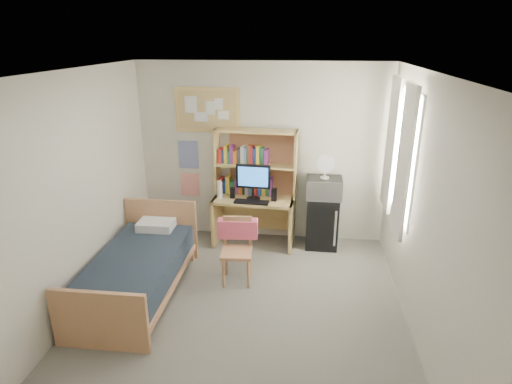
# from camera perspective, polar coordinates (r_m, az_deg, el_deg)

# --- Properties ---
(floor) EXTENTS (3.60, 4.20, 0.02)m
(floor) POSITION_cam_1_polar(r_m,az_deg,el_deg) (4.92, -2.00, -16.32)
(floor) COLOR slate
(floor) RESTS_ON ground
(ceiling) EXTENTS (3.60, 4.20, 0.02)m
(ceiling) POSITION_cam_1_polar(r_m,az_deg,el_deg) (3.98, -2.47, 15.60)
(ceiling) COLOR white
(ceiling) RESTS_ON wall_back
(wall_back) EXTENTS (3.60, 0.04, 2.60)m
(wall_back) POSITION_cam_1_polar(r_m,az_deg,el_deg) (6.26, 0.78, 5.16)
(wall_back) COLOR silver
(wall_back) RESTS_ON floor
(wall_front) EXTENTS (3.60, 0.04, 2.60)m
(wall_front) POSITION_cam_1_polar(r_m,az_deg,el_deg) (2.50, -10.18, -20.25)
(wall_front) COLOR silver
(wall_front) RESTS_ON floor
(wall_left) EXTENTS (0.04, 4.20, 2.60)m
(wall_left) POSITION_cam_1_polar(r_m,az_deg,el_deg) (4.88, -23.58, -0.92)
(wall_left) COLOR silver
(wall_left) RESTS_ON floor
(wall_right) EXTENTS (0.04, 4.20, 2.60)m
(wall_right) POSITION_cam_1_polar(r_m,az_deg,el_deg) (4.39, 21.73, -2.95)
(wall_right) COLOR silver
(wall_right) RESTS_ON floor
(window_unit) EXTENTS (0.10, 1.40, 1.70)m
(window_unit) POSITION_cam_1_polar(r_m,az_deg,el_deg) (5.39, 18.62, 4.96)
(window_unit) COLOR white
(window_unit) RESTS_ON wall_right
(curtain_left) EXTENTS (0.04, 0.55, 1.70)m
(curtain_left) POSITION_cam_1_polar(r_m,az_deg,el_deg) (5.01, 19.13, 3.80)
(curtain_left) COLOR white
(curtain_left) RESTS_ON wall_right
(curtain_right) EXTENTS (0.04, 0.55, 1.70)m
(curtain_right) POSITION_cam_1_polar(r_m,az_deg,el_deg) (5.77, 17.59, 6.01)
(curtain_right) COLOR white
(curtain_right) RESTS_ON wall_right
(bulletin_board) EXTENTS (0.94, 0.03, 0.64)m
(bulletin_board) POSITION_cam_1_polar(r_m,az_deg,el_deg) (6.24, -6.48, 10.82)
(bulletin_board) COLOR tan
(bulletin_board) RESTS_ON wall_back
(poster_wave) EXTENTS (0.30, 0.01, 0.42)m
(poster_wave) POSITION_cam_1_polar(r_m,az_deg,el_deg) (6.46, -9.01, 4.94)
(poster_wave) COLOR navy
(poster_wave) RESTS_ON wall_back
(poster_japan) EXTENTS (0.28, 0.01, 0.36)m
(poster_japan) POSITION_cam_1_polar(r_m,az_deg,el_deg) (6.60, -8.79, 1.00)
(poster_japan) COLOR #EF392A
(poster_japan) RESTS_ON wall_back
(desk) EXTENTS (1.19, 0.65, 0.72)m
(desk) POSITION_cam_1_polar(r_m,az_deg,el_deg) (6.29, -0.26, -3.85)
(desk) COLOR #DCB86B
(desk) RESTS_ON floor
(desk_chair) EXTENTS (0.44, 0.44, 0.82)m
(desk_chair) POSITION_cam_1_polar(r_m,az_deg,el_deg) (5.32, -2.60, -7.99)
(desk_chair) COLOR tan
(desk_chair) RESTS_ON floor
(mini_fridge) EXTENTS (0.45, 0.45, 0.77)m
(mini_fridge) POSITION_cam_1_polar(r_m,az_deg,el_deg) (6.29, 8.79, -3.87)
(mini_fridge) COLOR black
(mini_fridge) RESTS_ON floor
(bed) EXTENTS (0.95, 1.88, 0.51)m
(bed) POSITION_cam_1_polar(r_m,az_deg,el_deg) (5.32, -15.57, -10.67)
(bed) COLOR black
(bed) RESTS_ON floor
(hutch) EXTENTS (1.19, 0.37, 0.96)m
(hutch) POSITION_cam_1_polar(r_m,az_deg,el_deg) (6.14, -0.02, 3.91)
(hutch) COLOR #DCB86B
(hutch) RESTS_ON desk
(monitor) EXTENTS (0.48, 0.07, 0.52)m
(monitor) POSITION_cam_1_polar(r_m,az_deg,el_deg) (6.01, -0.38, 1.32)
(monitor) COLOR black
(monitor) RESTS_ON desk
(keyboard) EXTENTS (0.49, 0.18, 0.02)m
(keyboard) POSITION_cam_1_polar(r_m,az_deg,el_deg) (5.96, -0.62, -1.34)
(keyboard) COLOR black
(keyboard) RESTS_ON desk
(speaker_left) EXTENTS (0.07, 0.07, 0.16)m
(speaker_left) POSITION_cam_1_polar(r_m,az_deg,el_deg) (6.13, -3.13, -0.11)
(speaker_left) COLOR black
(speaker_left) RESTS_ON desk
(speaker_right) EXTENTS (0.08, 0.08, 0.18)m
(speaker_right) POSITION_cam_1_polar(r_m,az_deg,el_deg) (6.02, 2.44, -0.36)
(speaker_right) COLOR black
(speaker_right) RESTS_ON desk
(water_bottle) EXTENTS (0.08, 0.08, 0.26)m
(water_bottle) POSITION_cam_1_polar(r_m,az_deg,el_deg) (6.12, -4.87, 0.30)
(water_bottle) COLOR white
(water_bottle) RESTS_ON desk
(hoodie) EXTENTS (0.51, 0.19, 0.24)m
(hoodie) POSITION_cam_1_polar(r_m,az_deg,el_deg) (5.40, -2.45, -4.89)
(hoodie) COLOR #FA5F7C
(hoodie) RESTS_ON desk_chair
(microwave) EXTENTS (0.49, 0.38, 0.29)m
(microwave) POSITION_cam_1_polar(r_m,az_deg,el_deg) (6.08, 9.05, 0.58)
(microwave) COLOR silver
(microwave) RESTS_ON mini_fridge
(desk_fan) EXTENTS (0.25, 0.25, 0.31)m
(desk_fan) POSITION_cam_1_polar(r_m,az_deg,el_deg) (5.99, 9.21, 3.27)
(desk_fan) COLOR white
(desk_fan) RESTS_ON microwave
(pillow) EXTENTS (0.46, 0.32, 0.11)m
(pillow) POSITION_cam_1_polar(r_m,az_deg,el_deg) (5.79, -13.18, -4.31)
(pillow) COLOR white
(pillow) RESTS_ON bed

